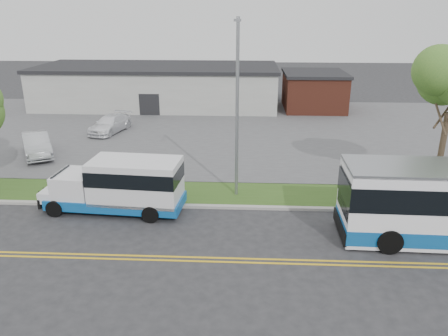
# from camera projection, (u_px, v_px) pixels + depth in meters

# --- Properties ---
(ground) EXTENTS (140.00, 140.00, 0.00)m
(ground) POSITION_uv_depth(u_px,v_px,m) (176.00, 216.00, 22.21)
(ground) COLOR #28282B
(ground) RESTS_ON ground
(lane_line_north) EXTENTS (70.00, 0.12, 0.01)m
(lane_line_north) POSITION_uv_depth(u_px,v_px,m) (162.00, 256.00, 18.60)
(lane_line_north) COLOR gold
(lane_line_north) RESTS_ON ground
(lane_line_south) EXTENTS (70.00, 0.12, 0.01)m
(lane_line_south) POSITION_uv_depth(u_px,v_px,m) (161.00, 260.00, 18.32)
(lane_line_south) COLOR gold
(lane_line_south) RESTS_ON ground
(curb) EXTENTS (80.00, 0.30, 0.15)m
(curb) POSITION_uv_depth(u_px,v_px,m) (179.00, 206.00, 23.22)
(curb) COLOR #9E9B93
(curb) RESTS_ON ground
(verge) EXTENTS (80.00, 3.30, 0.10)m
(verge) POSITION_uv_depth(u_px,v_px,m) (184.00, 193.00, 24.92)
(verge) COLOR #31501A
(verge) RESTS_ON ground
(parking_lot) EXTENTS (80.00, 25.00, 0.10)m
(parking_lot) POSITION_uv_depth(u_px,v_px,m) (206.00, 129.00, 38.15)
(parking_lot) COLOR #4C4C4F
(parking_lot) RESTS_ON ground
(commercial_building) EXTENTS (25.40, 10.40, 4.35)m
(commercial_building) POSITION_uv_depth(u_px,v_px,m) (159.00, 86.00, 47.09)
(commercial_building) COLOR #9E9E99
(commercial_building) RESTS_ON ground
(brick_wing) EXTENTS (6.30, 7.30, 3.90)m
(brick_wing) POSITION_uv_depth(u_px,v_px,m) (314.00, 91.00, 45.45)
(brick_wing) COLOR brown
(brick_wing) RESTS_ON ground
(streetlight_near) EXTENTS (0.35, 1.53, 9.50)m
(streetlight_near) POSITION_uv_depth(u_px,v_px,m) (237.00, 104.00, 22.85)
(streetlight_near) COLOR gray
(streetlight_near) RESTS_ON verge
(shuttle_bus) EXTENTS (7.50, 2.97, 2.81)m
(shuttle_bus) POSITION_uv_depth(u_px,v_px,m) (123.00, 184.00, 22.34)
(shuttle_bus) COLOR #0D4F95
(shuttle_bus) RESTS_ON ground
(pedestrian) EXTENTS (0.75, 0.73, 1.74)m
(pedestrian) POSITION_uv_depth(u_px,v_px,m) (148.00, 171.00, 25.74)
(pedestrian) COLOR black
(pedestrian) RESTS_ON verge
(parked_car_a) EXTENTS (3.92, 5.10, 1.62)m
(parked_car_a) POSITION_uv_depth(u_px,v_px,m) (37.00, 145.00, 30.89)
(parked_car_a) COLOR #ABAEB2
(parked_car_a) RESTS_ON parking_lot
(parked_car_b) EXTENTS (3.13, 5.20, 1.41)m
(parked_car_b) POSITION_uv_depth(u_px,v_px,m) (110.00, 124.00, 36.93)
(parked_car_b) COLOR white
(parked_car_b) RESTS_ON parking_lot
(grocery_bag_left) EXTENTS (0.32, 0.32, 0.32)m
(grocery_bag_left) POSITION_uv_depth(u_px,v_px,m) (143.00, 183.00, 25.76)
(grocery_bag_left) COLOR white
(grocery_bag_left) RESTS_ON verge
(grocery_bag_right) EXTENTS (0.32, 0.32, 0.32)m
(grocery_bag_right) POSITION_uv_depth(u_px,v_px,m) (155.00, 180.00, 26.20)
(grocery_bag_right) COLOR white
(grocery_bag_right) RESTS_ON verge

